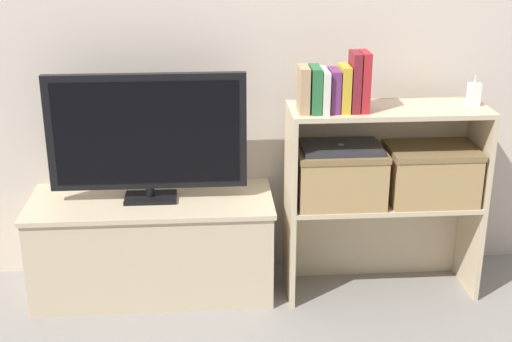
{
  "coord_description": "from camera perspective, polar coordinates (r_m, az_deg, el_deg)",
  "views": [
    {
      "loc": [
        -0.2,
        -2.65,
        1.62
      ],
      "look_at": [
        0.0,
        0.15,
        0.58
      ],
      "focal_mm": 50.0,
      "sensor_mm": 36.0,
      "label": 1
    }
  ],
  "objects": [
    {
      "name": "storage_basket_right",
      "position": [
        3.12,
        13.82,
        -0.03
      ],
      "size": [
        0.37,
        0.27,
        0.24
      ],
      "color": "tan",
      "rests_on": "bookshelf_lower_tier"
    },
    {
      "name": "book_tan",
      "position": [
        2.86,
        3.81,
        6.54
      ],
      "size": [
        0.04,
        0.13,
        0.18
      ],
      "color": "tan",
      "rests_on": "bookshelf_upper_tier"
    },
    {
      "name": "bookshelf_upper_tier",
      "position": [
        3.09,
        10.16,
        2.67
      ],
      "size": [
        0.83,
        0.3,
        0.41
      ],
      "color": "#CCB793",
      "rests_on": "bookshelf_lower_tier"
    },
    {
      "name": "baby_monitor",
      "position": [
        3.09,
        17.04,
        5.9
      ],
      "size": [
        0.05,
        0.04,
        0.13
      ],
      "color": "white",
      "rests_on": "bookshelf_upper_tier"
    },
    {
      "name": "wall_back",
      "position": [
        3.13,
        -0.4,
        12.66
      ],
      "size": [
        10.0,
        0.05,
        2.4
      ],
      "color": "beige",
      "rests_on": "ground_plane"
    },
    {
      "name": "ground_plane",
      "position": [
        3.11,
        0.2,
        -11.01
      ],
      "size": [
        16.0,
        16.0,
        0.0
      ],
      "primitive_type": "plane",
      "color": "gray"
    },
    {
      "name": "book_crimson",
      "position": [
        2.9,
        8.63,
        7.1
      ],
      "size": [
        0.03,
        0.12,
        0.24
      ],
      "color": "#B22328",
      "rests_on": "bookshelf_upper_tier"
    },
    {
      "name": "tv_stand",
      "position": [
        3.19,
        -8.21,
        -5.88
      ],
      "size": [
        1.05,
        0.43,
        0.44
      ],
      "color": "#CCB793",
      "rests_on": "ground_plane"
    },
    {
      "name": "book_ivory",
      "position": [
        2.88,
        5.47,
        6.42
      ],
      "size": [
        0.03,
        0.16,
        0.17
      ],
      "color": "silver",
      "rests_on": "bookshelf_upper_tier"
    },
    {
      "name": "book_maroon",
      "position": [
        2.89,
        7.89,
        7.08
      ],
      "size": [
        0.03,
        0.12,
        0.24
      ],
      "color": "maroon",
      "rests_on": "bookshelf_upper_tier"
    },
    {
      "name": "laptop",
      "position": [
        2.99,
        6.8,
        1.89
      ],
      "size": [
        0.33,
        0.22,
        0.02
      ],
      "color": "#2D2D33",
      "rests_on": "storage_basket_left"
    },
    {
      "name": "book_forest",
      "position": [
        2.87,
        4.74,
        6.53
      ],
      "size": [
        0.04,
        0.14,
        0.18
      ],
      "color": "#286638",
      "rests_on": "bookshelf_upper_tier"
    },
    {
      "name": "storage_basket_left",
      "position": [
        3.03,
        6.71,
        -0.22
      ],
      "size": [
        0.37,
        0.27,
        0.24
      ],
      "color": "tan",
      "rests_on": "bookshelf_lower_tier"
    },
    {
      "name": "tv",
      "position": [
        3.0,
        -8.7,
        2.92
      ],
      "size": [
        0.83,
        0.14,
        0.55
      ],
      "color": "black",
      "rests_on": "tv_stand"
    },
    {
      "name": "book_mustard",
      "position": [
        2.89,
        7.07,
        6.58
      ],
      "size": [
        0.04,
        0.12,
        0.19
      ],
      "color": "gold",
      "rests_on": "bookshelf_upper_tier"
    },
    {
      "name": "book_plum",
      "position": [
        2.88,
        6.25,
        6.42
      ],
      "size": [
        0.04,
        0.12,
        0.17
      ],
      "color": "#6B2D66",
      "rests_on": "bookshelf_upper_tier"
    },
    {
      "name": "bookshelf_lower_tier",
      "position": [
        3.24,
        9.7,
        -4.43
      ],
      "size": [
        0.83,
        0.3,
        0.43
      ],
      "color": "#CCB793",
      "rests_on": "ground_plane"
    }
  ]
}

